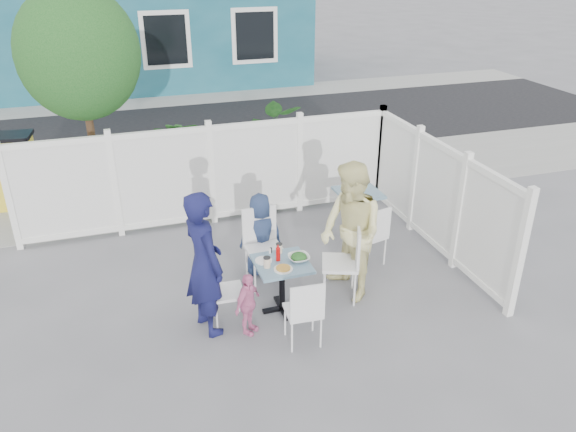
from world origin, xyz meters
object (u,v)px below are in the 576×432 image
object	(u,v)px
spare_table	(358,201)
chair_back	(262,240)
toddler	(248,304)
man	(204,263)
chair_near	(305,309)
chair_left	(221,287)
boy	(261,235)
chair_right	(347,257)
woman	(351,233)
utility_cabinet	(16,173)
main_table	(282,273)

from	to	relation	value
spare_table	chair_back	distance (m)	1.98
toddler	man	bearing A→B (deg)	108.51
chair_near	man	distance (m)	1.22
chair_left	boy	xyz separation A→B (m)	(0.74, 0.96, 0.08)
chair_left	chair_right	bearing A→B (deg)	94.92
woman	toddler	world-z (taller)	woman
man	toddler	size ratio (longest dim) A/B	2.24
chair_right	chair_near	world-z (taller)	chair_right
man	boy	size ratio (longest dim) A/B	1.50
utility_cabinet	chair_back	xyz separation A→B (m)	(3.30, -3.51, -0.02)
chair_right	toddler	distance (m)	1.40
spare_table	man	world-z (taller)	man
utility_cabinet	spare_table	world-z (taller)	utility_cabinet
chair_back	man	size ratio (longest dim) A/B	0.58
woman	boy	bearing A→B (deg)	-142.20
main_table	toddler	world-z (taller)	toddler
chair_left	chair_near	distance (m)	1.05
spare_table	chair_right	xyz separation A→B (m)	(-0.88, -1.62, 0.06)
chair_near	woman	xyz separation A→B (m)	(0.87, 0.80, 0.39)
utility_cabinet	chair_near	size ratio (longest dim) A/B	1.44
chair_near	woman	size ratio (longest dim) A/B	0.48
spare_table	boy	distance (m)	1.88
utility_cabinet	toddler	bearing A→B (deg)	-51.83
utility_cabinet	main_table	world-z (taller)	utility_cabinet
chair_back	woman	world-z (taller)	woman
chair_left	man	size ratio (longest dim) A/B	0.49
spare_table	woman	size ratio (longest dim) A/B	0.38
chair_left	woman	xyz separation A→B (m)	(1.66, 0.11, 0.39)
utility_cabinet	chair_near	bearing A→B (deg)	-49.61
main_table	chair_left	world-z (taller)	chair_left
chair_left	chair_right	distance (m)	1.60
toddler	boy	bearing A→B (deg)	25.47
main_table	chair_right	world-z (taller)	chair_right
chair_left	toddler	xyz separation A→B (m)	(0.25, -0.27, -0.11)
chair_right	chair_back	xyz separation A→B (m)	(-0.88, 0.72, 0.00)
chair_right	woman	world-z (taller)	woman
chair_right	chair_back	distance (m)	1.14
utility_cabinet	chair_back	distance (m)	4.82
chair_left	boy	size ratio (longest dim) A/B	0.74
man	toddler	world-z (taller)	man
woman	utility_cabinet	bearing A→B (deg)	-143.87
spare_table	chair_left	xyz separation A→B (m)	(-2.48, -1.67, -0.03)
utility_cabinet	chair_right	xyz separation A→B (m)	(4.18, -4.23, -0.02)
chair_left	toddler	world-z (taller)	chair_left
man	boy	xyz separation A→B (m)	(0.92, 1.00, -0.29)
spare_table	chair_left	bearing A→B (deg)	-146.09
chair_back	woman	distance (m)	1.19
chair_right	toddler	xyz separation A→B (m)	(-1.35, -0.33, -0.20)
boy	toddler	world-z (taller)	boy
man	woman	size ratio (longest dim) A/B	0.98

